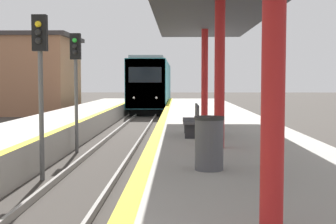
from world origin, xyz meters
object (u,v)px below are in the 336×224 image
at_px(signal_mid, 40,65).
at_px(signal_far, 76,69).
at_px(train, 153,84).
at_px(bench, 193,119).
at_px(trash_bin, 209,143).

distance_m(signal_mid, signal_far, 4.57).
distance_m(train, bench, 28.94).
relative_size(train, signal_mid, 4.85).
bearing_deg(signal_mid, trash_bin, -39.22).
height_order(train, signal_far, train).
bearing_deg(trash_bin, bench, 91.45).
relative_size(train, trash_bin, 20.81).
xyz_separation_m(signal_mid, signal_far, (-0.11, 4.57, 0.00)).
relative_size(train, bench, 12.25).
bearing_deg(bench, signal_far, 147.06).
distance_m(trash_bin, bench, 5.26).
bearing_deg(signal_far, train, 87.23).
bearing_deg(bench, trash_bin, -88.55).
xyz_separation_m(train, trash_bin, (2.86, -34.06, -0.81)).
bearing_deg(train, signal_mid, -92.15).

